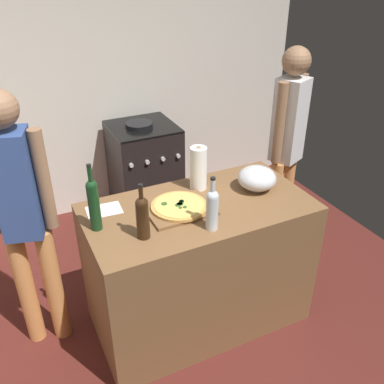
{
  "coord_description": "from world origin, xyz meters",
  "views": [
    {
      "loc": [
        -0.88,
        -1.23,
        2.33
      ],
      "look_at": [
        0.14,
        0.87,
        0.99
      ],
      "focal_mm": 39.73,
      "sensor_mm": 36.0,
      "label": 1
    }
  ],
  "objects": [
    {
      "name": "ground_plane",
      "position": [
        0.0,
        1.29,
        -0.01
      ],
      "size": [
        4.19,
        3.19,
        0.02
      ],
      "primitive_type": "cube",
      "color": "#511E19"
    },
    {
      "name": "kitchen_wall_rear",
      "position": [
        0.0,
        2.64,
        1.3
      ],
      "size": [
        4.19,
        0.1,
        2.6
      ],
      "primitive_type": "cube",
      "color": "silver",
      "rests_on": "ground_plane"
    },
    {
      "name": "counter",
      "position": [
        0.14,
        0.77,
        0.47
      ],
      "size": [
        1.42,
        0.75,
        0.94
      ],
      "primitive_type": "cube",
      "color": "brown",
      "rests_on": "ground_plane"
    },
    {
      "name": "cutting_board",
      "position": [
        0.01,
        0.78,
        0.95
      ],
      "size": [
        0.4,
        0.32,
        0.02
      ],
      "primitive_type": "cube",
      "color": "brown",
      "rests_on": "counter"
    },
    {
      "name": "pizza",
      "position": [
        0.01,
        0.78,
        0.97
      ],
      "size": [
        0.35,
        0.35,
        0.03
      ],
      "color": "tan",
      "rests_on": "cutting_board"
    },
    {
      "name": "mixing_bowl",
      "position": [
        0.58,
        0.8,
        1.02
      ],
      "size": [
        0.26,
        0.26,
        0.16
      ],
      "color": "#B2B2B7",
      "rests_on": "counter"
    },
    {
      "name": "paper_towel_roll",
      "position": [
        0.24,
        0.98,
        1.08
      ],
      "size": [
        0.11,
        0.11,
        0.3
      ],
      "color": "white",
      "rests_on": "counter"
    },
    {
      "name": "wine_bottle_clear",
      "position": [
        -0.49,
        0.81,
        1.11
      ],
      "size": [
        0.07,
        0.07,
        0.41
      ],
      "color": "#143819",
      "rests_on": "counter"
    },
    {
      "name": "wine_bottle_dark",
      "position": [
        -0.28,
        0.61,
        1.08
      ],
      "size": [
        0.07,
        0.07,
        0.33
      ],
      "color": "#331E0F",
      "rests_on": "counter"
    },
    {
      "name": "wine_bottle_amber",
      "position": [
        0.1,
        0.52,
        1.07
      ],
      "size": [
        0.07,
        0.07,
        0.33
      ],
      "color": "silver",
      "rests_on": "counter"
    },
    {
      "name": "recipe_sheet",
      "position": [
        -0.4,
        0.98,
        0.94
      ],
      "size": [
        0.22,
        0.17,
        0.0
      ],
      "primitive_type": "cube",
      "rotation": [
        0.0,
        0.0,
        -0.07
      ],
      "color": "white",
      "rests_on": "counter"
    },
    {
      "name": "stove",
      "position": [
        0.3,
        2.24,
        0.47
      ],
      "size": [
        0.59,
        0.6,
        0.97
      ],
      "color": "black",
      "rests_on": "ground_plane"
    },
    {
      "name": "person_in_stripes",
      "position": [
        -0.86,
        1.05,
        1.0
      ],
      "size": [
        0.37,
        0.25,
        1.73
      ],
      "color": "#D88C4C",
      "rests_on": "ground_plane"
    },
    {
      "name": "person_in_red",
      "position": [
        1.13,
        1.21,
        1.01
      ],
      "size": [
        0.35,
        0.27,
        1.74
      ],
      "color": "#D88C4C",
      "rests_on": "ground_plane"
    }
  ]
}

